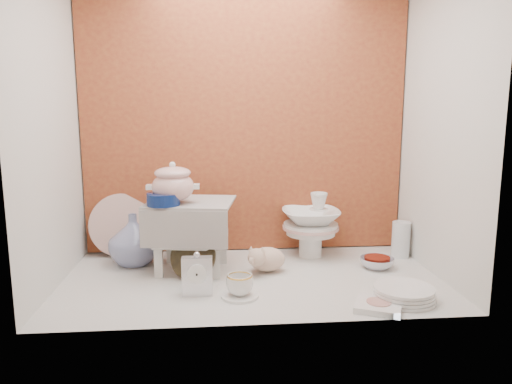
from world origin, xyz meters
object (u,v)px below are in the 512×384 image
plush_pig (267,259)px  porcelain_tower (311,225)px  floral_platter (122,225)px  blue_white_vase (133,239)px  gold_rim_teacup (240,284)px  soup_tureen (173,182)px  dinner_plate_stack (404,293)px  crystal_bowl (377,263)px  step_stool (192,236)px  mantel_clock (197,274)px

plush_pig → porcelain_tower: porcelain_tower is taller
floral_platter → blue_white_vase: size_ratio=1.30×
gold_rim_teacup → porcelain_tower: porcelain_tower is taller
soup_tureen → dinner_plate_stack: size_ratio=0.91×
plush_pig → crystal_bowl: bearing=-23.2°
step_stool → gold_rim_teacup: (0.22, -0.38, -0.12)m
step_stool → soup_tureen: (-0.08, -0.05, 0.28)m
soup_tureen → blue_white_vase: 0.43m
blue_white_vase → dinner_plate_stack: (1.22, -0.58, -0.10)m
soup_tureen → mantel_clock: 0.48m
blue_white_vase → mantel_clock: 0.57m
gold_rim_teacup → dinner_plate_stack: (0.70, -0.09, -0.03)m
soup_tureen → floral_platter: size_ratio=0.70×
floral_platter → mantel_clock: (0.43, -0.62, -0.07)m
soup_tureen → porcelain_tower: bearing=17.3°
plush_pig → dinner_plate_stack: bearing=-61.0°
dinner_plate_stack → floral_platter: bearing=150.1°
floral_platter → blue_white_vase: 0.20m
gold_rim_teacup → floral_platter: bearing=133.0°
blue_white_vase → porcelain_tower: porcelain_tower is taller
dinner_plate_stack → porcelain_tower: size_ratio=0.75×
crystal_bowl → porcelain_tower: bearing=142.2°
soup_tureen → floral_platter: 0.54m
blue_white_vase → dinner_plate_stack: 1.36m
soup_tureen → gold_rim_teacup: bearing=-47.7°
floral_platter → blue_white_vase: floral_platter is taller
step_stool → plush_pig: 0.40m
blue_white_vase → crystal_bowl: (1.25, -0.17, -0.11)m
floral_platter → crystal_bowl: size_ratio=2.02×
floral_platter → mantel_clock: floral_platter is taller
dinner_plate_stack → crystal_bowl: 0.42m
step_stool → plush_pig: size_ratio=1.81×
soup_tureen → gold_rim_teacup: (0.30, -0.33, -0.40)m
blue_white_vase → mantel_clock: size_ratio=1.39×
blue_white_vase → plush_pig: (0.68, -0.18, -0.07)m
crystal_bowl → dinner_plate_stack: bearing=-93.4°
blue_white_vase → gold_rim_teacup: (0.53, -0.49, -0.08)m
step_stool → soup_tureen: soup_tureen is taller
plush_pig → porcelain_tower: (0.27, 0.24, 0.11)m
soup_tureen → crystal_bowl: size_ratio=1.41×
step_stool → crystal_bowl: bearing=5.5°
floral_platter → plush_pig: size_ratio=1.53×
plush_pig → crystal_bowl: plush_pig is taller
gold_rim_teacup → dinner_plate_stack: gold_rim_teacup is taller
step_stool → blue_white_vase: size_ratio=1.54×
floral_platter → crystal_bowl: floral_platter is taller
floral_platter → crystal_bowl: bearing=-14.2°
floral_platter → crystal_bowl: 1.39m
mantel_clock → step_stool: bearing=97.0°
floral_platter → plush_pig: (0.77, -0.35, -0.10)m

